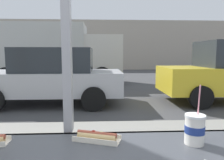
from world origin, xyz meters
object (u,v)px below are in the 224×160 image
parked_car_silver (52,76)px  box_truck (49,52)px  soda_cup_right (195,129)px  hotdog_tray_far (97,136)px

parked_car_silver → box_truck: bearing=104.1°
soda_cup_right → parked_car_silver: bearing=110.0°
hotdog_tray_far → box_truck: (-2.50, 9.52, 0.55)m
hotdog_tray_far → box_truck: 9.86m
hotdog_tray_far → parked_car_silver: 5.39m
soda_cup_right → hotdog_tray_far: size_ratio=1.17×
soda_cup_right → parked_car_silver: parked_car_silver is taller
parked_car_silver → box_truck: 4.52m
soda_cup_right → box_truck: (-3.01, 9.59, 0.49)m
parked_car_silver → box_truck: (-1.09, 4.32, 0.74)m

